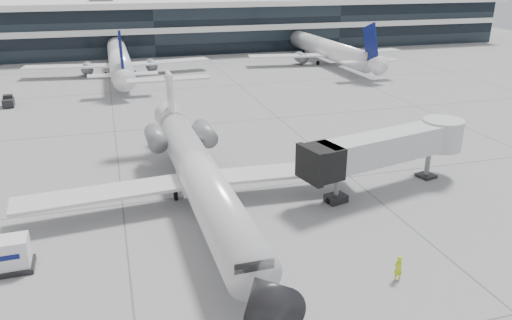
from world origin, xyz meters
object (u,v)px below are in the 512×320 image
object	(u,v)px
ramp_worker	(398,268)
cargo_uld	(10,255)
jet_bridge	(394,146)
regional_jet	(199,172)

from	to	relation	value
ramp_worker	cargo_uld	bearing A→B (deg)	-24.09
jet_bridge	cargo_uld	bearing A→B (deg)	175.42
ramp_worker	cargo_uld	world-z (taller)	cargo_uld
regional_jet	jet_bridge	bearing A→B (deg)	-6.07
regional_jet	cargo_uld	xyz separation A→B (m)	(-12.94, -5.99, -1.65)
jet_bridge	ramp_worker	size ratio (longest dim) A/B	9.93
regional_jet	jet_bridge	distance (m)	16.38
regional_jet	cargo_uld	distance (m)	14.36
cargo_uld	jet_bridge	bearing A→B (deg)	7.31
jet_bridge	regional_jet	bearing A→B (deg)	161.47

